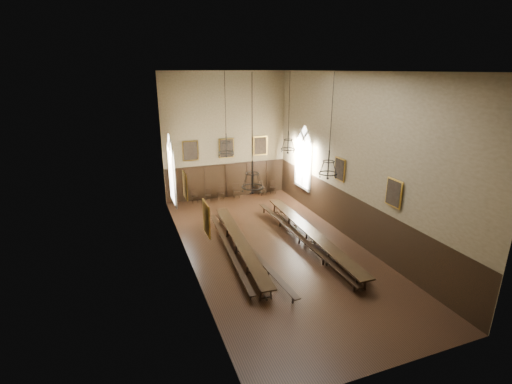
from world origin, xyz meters
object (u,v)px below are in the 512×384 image
bench_left_inner (249,250)px  chair_2 (208,197)px  bench_left_outer (228,249)px  chair_1 (195,199)px  chandelier_front_left (252,180)px  table_left (240,247)px  table_right (310,237)px  chandelier_front_right (328,167)px  bench_right_inner (299,239)px  chair_6 (262,191)px  chair_4 (237,193)px  bench_right_outer (318,238)px  chair_7 (273,190)px  chandelier_back_right (288,144)px  chair_3 (221,196)px  chandelier_back_left (226,147)px

bench_left_inner → chair_2: 8.83m
bench_left_outer → chair_1: size_ratio=9.81×
chair_1 → chandelier_front_left: (0.43, -10.95, 4.40)m
table_left → table_right: size_ratio=0.90×
table_left → chandelier_front_right: (3.63, -2.12, 4.44)m
bench_right_inner → chair_6: chair_6 is taller
chair_1 → chair_2: bearing=5.0°
chair_1 → chair_4: 3.14m
bench_left_outer → bench_right_outer: bearing=-6.0°
chair_1 → chair_7: chair_7 is taller
chair_7 → table_right: bearing=-80.8°
bench_left_outer → bench_left_inner: bearing=-27.7°
chair_7 → chandelier_back_right: chandelier_back_right is taller
chair_2 → chair_6: bearing=17.5°
chair_1 → chair_6: chair_6 is taller
table_left → chair_2: 8.52m
bench_right_outer → chair_4: 9.04m
chair_1 → chair_2: size_ratio=1.09×
chair_3 → chair_6: (3.18, -0.06, 0.02)m
chair_6 → chandelier_front_left: (-4.70, -10.85, 4.37)m
bench_left_outer → chandelier_front_left: size_ratio=1.91×
chandelier_back_right → chandelier_front_right: size_ratio=0.96×
bench_right_outer → chandelier_front_left: bearing=-155.2°
chair_3 → chandelier_front_left: chandelier_front_left is taller
bench_right_outer → chandelier_front_left: size_ratio=1.95×
bench_right_inner → chair_4: chair_4 is taller
table_left → chair_1: size_ratio=10.18×
chair_7 → chandelier_back_left: chandelier_back_left is taller
table_left → bench_right_inner: 3.36m
table_left → chair_7: size_ratio=9.71×
table_left → chair_7: chair_7 is taller
bench_left_inner → chair_2: bearing=90.1°
bench_left_inner → chandelier_front_left: (-0.57, -2.14, 4.39)m
chair_3 → chandelier_front_right: bearing=-66.5°
bench_left_inner → chair_6: (4.13, 8.71, 0.03)m
table_right → chair_7: chair_7 is taller
bench_right_inner → chandelier_back_right: bearing=79.9°
chandelier_back_right → chandelier_back_left: bearing=-177.5°
chair_2 → chandelier_front_right: bearing=-53.7°
bench_left_outer → chair_7: chair_7 is taller
bench_left_inner → bench_right_inner: size_ratio=0.92×
chair_1 → chandelier_front_right: chandelier_front_right is taller
bench_left_outer → chair_4: 8.87m
bench_left_inner → chair_3: 8.82m
chair_3 → table_left: bearing=-87.7°
bench_left_outer → bench_right_outer: (4.97, -0.53, 0.01)m
table_left → bench_right_inner: (3.36, -0.08, -0.06)m
bench_right_outer → chair_6: chair_6 is taller
table_right → chair_2: size_ratio=12.25×
table_left → chair_3: size_ratio=9.96×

